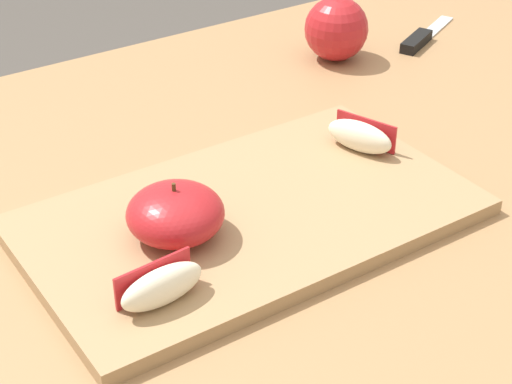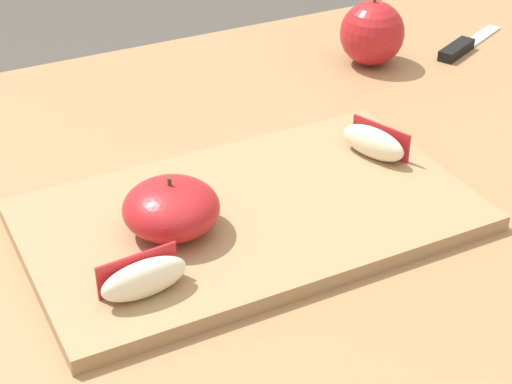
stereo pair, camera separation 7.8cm
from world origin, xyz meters
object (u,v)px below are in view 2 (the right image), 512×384
apple_wedge_back (144,278)px  whole_apple_crimson (372,33)px  apple_wedge_front (374,142)px  paring_knife (461,47)px  cutting_board (256,217)px  apple_half_skin_up (171,207)px

apple_wedge_back → whole_apple_crimson: whole_apple_crimson is taller
apple_wedge_back → apple_wedge_front: size_ratio=0.97×
paring_knife → apple_wedge_front: bearing=-143.8°
paring_knife → whole_apple_crimson: bearing=170.0°
cutting_board → apple_wedge_back: bearing=-153.3°
cutting_board → whole_apple_crimson: (0.30, 0.26, 0.03)m
cutting_board → whole_apple_crimson: 0.40m
apple_wedge_front → whole_apple_crimson: 0.27m
apple_half_skin_up → whole_apple_crimson: size_ratio=0.95×
apple_wedge_back → cutting_board: bearing=26.7°
apple_wedge_front → whole_apple_crimson: bearing=56.8°
apple_half_skin_up → apple_wedge_front: apple_half_skin_up is taller
cutting_board → whole_apple_crimson: bearing=41.0°
cutting_board → apple_half_skin_up: (-0.08, 0.01, 0.03)m
cutting_board → apple_wedge_front: bearing=12.7°
apple_wedge_front → whole_apple_crimson: whole_apple_crimson is taller
paring_knife → apple_wedge_back: bearing=-151.6°
apple_wedge_back → apple_half_skin_up: bearing=54.1°
apple_wedge_back → paring_knife: bearing=28.4°
apple_wedge_back → whole_apple_crimson: 0.55m
cutting_board → apple_half_skin_up: bearing=175.7°
apple_half_skin_up → apple_wedge_back: bearing=-125.9°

